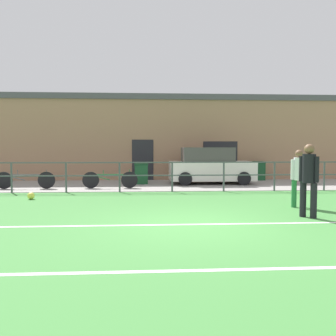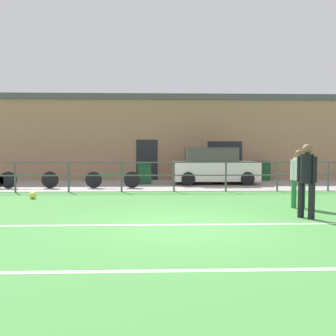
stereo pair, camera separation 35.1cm
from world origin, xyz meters
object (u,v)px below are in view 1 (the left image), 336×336
player_goalkeeper (309,176)px  parked_car_red (210,167)px  soccer_ball_match (31,196)px  trash_bin_1 (259,171)px  player_striker (299,175)px  bicycle_parked_0 (110,180)px  bicycle_parked_2 (25,180)px  trash_bin_0 (141,174)px

player_goalkeeper → parked_car_red: player_goalkeeper is taller
soccer_ball_match → trash_bin_1: 11.45m
player_striker → parked_car_red: 6.91m
bicycle_parked_0 → parked_car_red: bearing=21.0°
player_goalkeeper → bicycle_parked_2: player_goalkeeper is taller
player_goalkeeper → player_striker: player_goalkeeper is taller
trash_bin_0 → bicycle_parked_0: bearing=-126.6°
parked_car_red → bicycle_parked_2: (-7.88, -1.71, -0.43)m
player_goalkeeper → trash_bin_0: size_ratio=1.88×
player_goalkeeper → player_striker: bearing=-56.3°
soccer_ball_match → player_goalkeeper: bearing=-25.1°
player_striker → trash_bin_0: player_striker is taller
player_striker → bicycle_parked_2: bearing=159.3°
player_goalkeeper → trash_bin_1: size_ratio=1.85×
bicycle_parked_0 → bicycle_parked_2: 3.42m
player_striker → soccer_ball_match: (-8.07, 2.12, -0.81)m
player_striker → bicycle_parked_2: player_striker is taller
player_striker → player_goalkeeper: bearing=-96.7°
player_goalkeeper → trash_bin_1: 10.05m
player_goalkeeper → bicycle_parked_2: 10.99m
parked_car_red → bicycle_parked_2: 8.08m
player_striker → trash_bin_1: (1.52, 8.37, -0.42)m
soccer_ball_match → bicycle_parked_0: bicycle_parked_0 is taller
soccer_ball_match → trash_bin_1: (9.59, 6.25, 0.39)m
player_striker → trash_bin_0: size_ratio=1.73×
player_goalkeeper → player_striker: size_ratio=1.09×
trash_bin_0 → bicycle_parked_2: bearing=-160.0°
parked_car_red → bicycle_parked_0: parked_car_red is taller
player_goalkeeper → soccer_ball_match: size_ratio=7.71×
soccer_ball_match → trash_bin_0: (3.57, 4.66, 0.38)m
parked_car_red → bicycle_parked_0: bearing=-159.0°
trash_bin_1 → bicycle_parked_0: bearing=-155.6°
parked_car_red → bicycle_parked_0: size_ratio=1.71×
bicycle_parked_2 → trash_bin_0: trash_bin_0 is taller
player_striker → parked_car_red: parked_car_red is taller
trash_bin_0 → trash_bin_1: trash_bin_1 is taller
trash_bin_0 → trash_bin_1: size_ratio=0.98×
player_goalkeeper → parked_car_red: (-0.91, 8.26, -0.20)m
bicycle_parked_2 → trash_bin_1: trash_bin_1 is taller
bicycle_parked_0 → trash_bin_0: trash_bin_0 is taller
player_striker → soccer_ball_match: 8.38m
player_striker → soccer_ball_match: bearing=173.5°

